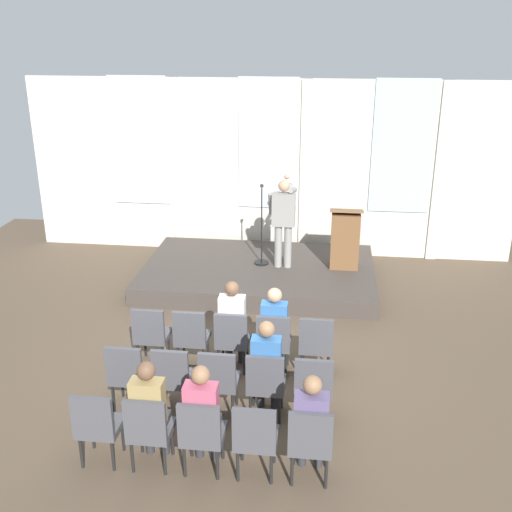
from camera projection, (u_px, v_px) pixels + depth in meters
name	position (u px, v px, depth m)	size (l,w,h in m)	color
ground_plane	(231.00, 377.00, 8.48)	(13.15, 13.15, 0.00)	brown
rear_partition	(270.00, 167.00, 12.49)	(10.01, 0.14, 3.64)	beige
stage_platform	(259.00, 273.00, 11.54)	(4.32, 2.77, 0.33)	#3F3833
speaker	(283.00, 217.00, 11.11)	(0.51, 0.69, 1.66)	gray
mic_stand	(262.00, 247.00, 11.47)	(0.28, 0.28, 1.55)	black
lectern	(345.00, 239.00, 11.24)	(0.60, 0.48, 1.16)	brown
chair_r0_c0	(151.00, 333.00, 8.57)	(0.46, 0.44, 0.94)	black
chair_r0_c1	(191.00, 335.00, 8.51)	(0.46, 0.44, 0.94)	black
chair_r0_c2	(232.00, 337.00, 8.44)	(0.46, 0.44, 0.94)	black
audience_r0_c2	(233.00, 321.00, 8.44)	(0.36, 0.39, 1.36)	#2D2D33
chair_r0_c3	(274.00, 340.00, 8.38)	(0.46, 0.44, 0.94)	black
audience_r0_c3	(274.00, 325.00, 8.39)	(0.36, 0.39, 1.29)	#2D2D33
chair_r0_c4	(316.00, 342.00, 8.31)	(0.46, 0.44, 0.94)	black
chair_r1_c0	(127.00, 372.00, 7.60)	(0.46, 0.44, 0.94)	black
chair_r1_c1	(173.00, 375.00, 7.54)	(0.46, 0.44, 0.94)	black
chair_r1_c2	(219.00, 378.00, 7.47)	(0.46, 0.44, 0.94)	black
chair_r1_c3	(266.00, 381.00, 7.41)	(0.46, 0.44, 0.94)	black
audience_r1_c3	(267.00, 364.00, 7.41)	(0.36, 0.39, 1.32)	#2D2D33
chair_r1_c4	(314.00, 385.00, 7.34)	(0.46, 0.44, 0.94)	black
chair_r2_c0	(97.00, 423.00, 6.63)	(0.46, 0.44, 0.94)	black
chair_r2_c1	(149.00, 427.00, 6.56)	(0.46, 0.44, 0.94)	black
audience_r2_c1	(150.00, 408.00, 6.57)	(0.36, 0.39, 1.31)	#2D2D33
chair_r2_c2	(202.00, 431.00, 6.50)	(0.46, 0.44, 0.94)	black
audience_r2_c2	(203.00, 412.00, 6.51)	(0.36, 0.39, 1.31)	#2D2D33
chair_r2_c3	(255.00, 436.00, 6.43)	(0.46, 0.44, 0.94)	black
chair_r2_c4	(310.00, 440.00, 6.37)	(0.46, 0.44, 0.94)	black
audience_r2_c4	(311.00, 421.00, 6.38)	(0.36, 0.39, 1.28)	#2D2D33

